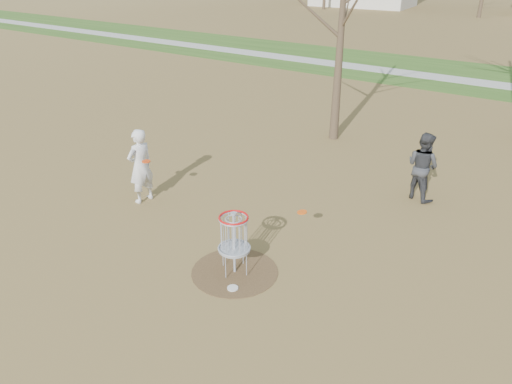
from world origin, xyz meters
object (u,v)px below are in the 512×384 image
at_px(player_standing, 140,166).
at_px(disc_grounded, 233,288).
at_px(player_throwing, 422,166).
at_px(disc_golf_basket, 234,234).

xyz_separation_m(player_standing, disc_grounded, (4.25, -1.73, -0.97)).
height_order(player_throwing, disc_grounded, player_throwing).
distance_m(player_standing, disc_grounded, 4.69).
bearing_deg(player_throwing, disc_grounded, 94.95).
xyz_separation_m(player_throwing, disc_golf_basket, (-1.99, -5.54, -0.00)).
distance_m(player_throwing, disc_golf_basket, 5.89).
xyz_separation_m(disc_grounded, disc_golf_basket, (-0.31, 0.48, 0.89)).
relative_size(disc_grounded, disc_golf_basket, 0.16).
relative_size(player_throwing, disc_golf_basket, 1.36).
bearing_deg(disc_golf_basket, player_throwing, 70.21).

